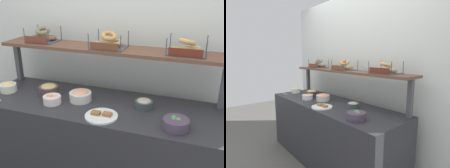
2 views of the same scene
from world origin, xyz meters
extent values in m
cube|color=silver|center=(0.00, 0.55, 1.20)|extent=(3.31, 0.06, 2.40)
cube|color=#2D2D33|center=(0.00, 0.00, 0.42)|extent=(2.11, 0.70, 0.85)
cube|color=#4C4C51|center=(-0.99, 0.27, 1.05)|extent=(0.05, 0.05, 0.40)
cube|color=#4C4C51|center=(0.99, 0.27, 1.05)|extent=(0.05, 0.05, 0.40)
cube|color=brown|center=(0.00, 0.27, 1.26)|extent=(2.07, 0.32, 0.03)
cylinder|color=silver|center=(-0.16, 0.01, 0.89)|extent=(0.19, 0.19, 0.08)
ellipsoid|color=#F9A680|center=(-0.16, 0.01, 0.92)|extent=(0.15, 0.15, 0.05)
cylinder|color=white|center=(-0.36, -0.13, 0.88)|extent=(0.15, 0.15, 0.07)
sphere|color=#F9A12E|center=(-0.36, -0.13, 0.91)|extent=(0.04, 0.04, 0.04)
sphere|color=orange|center=(-0.39, -0.13, 0.91)|extent=(0.04, 0.04, 0.04)
sphere|color=orange|center=(-0.37, -0.13, 0.91)|extent=(0.04, 0.04, 0.04)
sphere|color=gold|center=(-0.33, -0.11, 0.91)|extent=(0.03, 0.03, 0.03)
sphere|color=orange|center=(-0.36, -0.13, 0.91)|extent=(0.04, 0.04, 0.04)
cylinder|color=brown|center=(-0.49, 0.02, 0.89)|extent=(0.18, 0.18, 0.08)
ellipsoid|color=tan|center=(-0.49, 0.02, 0.93)|extent=(0.14, 0.14, 0.06)
cylinder|color=#3E4A49|center=(0.40, 0.05, 0.88)|extent=(0.15, 0.15, 0.06)
ellipsoid|color=#C0B099|center=(0.40, 0.05, 0.91)|extent=(0.12, 0.12, 0.05)
cylinder|color=white|center=(-0.90, -0.04, 0.89)|extent=(0.15, 0.15, 0.07)
ellipsoid|color=#F9D88E|center=(-0.90, -0.04, 0.92)|extent=(0.12, 0.12, 0.05)
cylinder|color=#4D4054|center=(0.69, -0.19, 0.89)|extent=(0.19, 0.19, 0.08)
sphere|color=#53905B|center=(0.67, -0.16, 0.91)|extent=(0.05, 0.05, 0.05)
sphere|color=#4AAC57|center=(0.67, -0.16, 0.91)|extent=(0.04, 0.04, 0.04)
sphere|color=#65934B|center=(0.70, -0.18, 0.91)|extent=(0.04, 0.04, 0.04)
sphere|color=#53A43B|center=(0.67, -0.19, 0.91)|extent=(0.03, 0.03, 0.03)
cylinder|color=white|center=(0.12, -0.21, 0.86)|extent=(0.26, 0.26, 0.01)
cube|color=olive|center=(0.08, -0.21, 0.88)|extent=(0.07, 0.05, 0.02)
cube|color=#A1603F|center=(0.17, -0.20, 0.88)|extent=(0.07, 0.05, 0.02)
cube|color=#4C4C51|center=(-0.68, 0.29, 1.28)|extent=(0.27, 0.24, 0.01)
cylinder|color=#4C4C51|center=(-0.81, 0.17, 1.35)|extent=(0.01, 0.01, 0.14)
cylinder|color=#4C4C51|center=(-0.54, 0.17, 1.35)|extent=(0.01, 0.01, 0.14)
cylinder|color=#4C4C51|center=(-0.81, 0.40, 1.35)|extent=(0.01, 0.01, 0.14)
cylinder|color=#4C4C51|center=(-0.54, 0.40, 1.35)|extent=(0.01, 0.01, 0.14)
cube|color=brown|center=(-0.68, 0.17, 1.32)|extent=(0.23, 0.01, 0.06)
torus|color=#756B4E|center=(-0.72, 0.26, 1.31)|extent=(0.18, 0.18, 0.05)
torus|color=brown|center=(-0.63, 0.33, 1.31)|extent=(0.18, 0.18, 0.05)
torus|color=#7D7050|center=(-0.68, 0.29, 1.38)|extent=(0.18, 0.18, 0.09)
cube|color=#4C4C51|center=(0.02, 0.26, 1.28)|extent=(0.30, 0.24, 0.01)
cylinder|color=#4C4C51|center=(-0.13, 0.14, 1.35)|extent=(0.01, 0.01, 0.14)
cylinder|color=#4C4C51|center=(0.16, 0.14, 1.35)|extent=(0.01, 0.01, 0.14)
cylinder|color=#4C4C51|center=(-0.13, 0.37, 1.35)|extent=(0.01, 0.01, 0.14)
cylinder|color=#4C4C51|center=(0.16, 0.37, 1.35)|extent=(0.01, 0.01, 0.14)
cube|color=brown|center=(0.02, 0.14, 1.32)|extent=(0.25, 0.01, 0.06)
torus|color=tan|center=(-0.04, 0.23, 1.31)|extent=(0.20, 0.20, 0.05)
torus|color=tan|center=(0.06, 0.29, 1.32)|extent=(0.20, 0.20, 0.06)
torus|color=tan|center=(0.02, 0.26, 1.39)|extent=(0.20, 0.20, 0.09)
cube|color=#4C4C51|center=(0.68, 0.28, 1.28)|extent=(0.31, 0.24, 0.01)
cylinder|color=#4C4C51|center=(0.53, 0.17, 1.35)|extent=(0.01, 0.01, 0.14)
cylinder|color=#4C4C51|center=(0.83, 0.17, 1.35)|extent=(0.01, 0.01, 0.14)
cylinder|color=#4C4C51|center=(0.53, 0.40, 1.35)|extent=(0.01, 0.01, 0.14)
cylinder|color=#4C4C51|center=(0.83, 0.40, 1.35)|extent=(0.01, 0.01, 0.14)
cube|color=maroon|center=(0.68, 0.16, 1.32)|extent=(0.26, 0.01, 0.06)
torus|color=tan|center=(0.62, 0.25, 1.32)|extent=(0.16, 0.16, 0.05)
torus|color=tan|center=(0.72, 0.32, 1.32)|extent=(0.19, 0.19, 0.06)
torus|color=tan|center=(0.68, 0.28, 1.38)|extent=(0.20, 0.20, 0.08)
camera|label=1|loc=(0.81, -1.87, 1.84)|focal=42.08mm
camera|label=2|loc=(1.87, -1.43, 1.48)|focal=28.68mm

